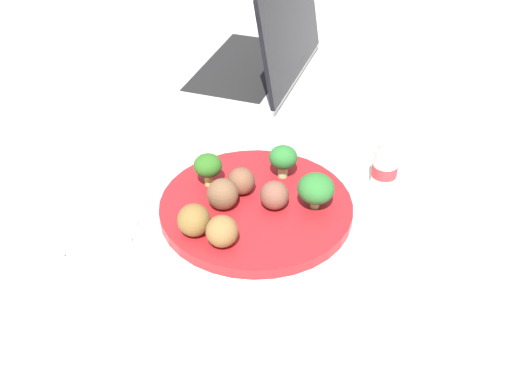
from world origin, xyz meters
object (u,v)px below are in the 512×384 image
object	(u,v)px
meatball_back_left	(223,195)
meatball_near_rim	(274,195)
knife	(80,231)
napkin	(87,241)
plate	(256,207)
meatball_mid_right	(194,220)
broccoli_floret_mid_left	(316,189)
laptop	(258,57)
meatball_front_right	(222,231)
yogurt_bottle	(385,167)
broccoli_floret_front_right	(208,166)
meatball_far_rim	(241,181)
broccoli_floret_back_right	(283,158)
fork	(81,248)

from	to	relation	value
meatball_back_left	meatball_near_rim	xyz separation A→B (m)	(-0.07, 0.01, -0.00)
knife	napkin	bearing A→B (deg)	118.38
plate	meatball_mid_right	xyz separation A→B (m)	(0.09, 0.05, 0.03)
broccoli_floret_mid_left	napkin	xyz separation A→B (m)	(0.32, 0.00, -0.05)
meatball_near_rim	laptop	bearing A→B (deg)	-96.81
meatball_mid_right	meatball_front_right	distance (m)	0.04
meatball_mid_right	yogurt_bottle	distance (m)	0.31
plate	broccoli_floret_front_right	size ratio (longest dim) A/B	5.40
meatball_far_rim	meatball_back_left	bearing A→B (deg)	45.05
meatball_mid_right	yogurt_bottle	xyz separation A→B (m)	(-0.30, -0.08, -0.01)
napkin	meatball_back_left	bearing A→B (deg)	-172.52
broccoli_floret_mid_left	meatball_far_rim	xyz separation A→B (m)	(0.10, -0.05, -0.01)
meatball_front_right	meatball_back_left	bearing A→B (deg)	-98.10
meatball_front_right	yogurt_bottle	xyz separation A→B (m)	(-0.26, -0.11, -0.00)
broccoli_floret_back_right	meatball_mid_right	size ratio (longest dim) A/B	1.15
broccoli_floret_back_right	knife	bearing A→B (deg)	13.00
broccoli_floret_back_right	meatball_far_rim	size ratio (longest dim) A/B	1.28
broccoli_floret_front_right	meatball_back_left	xyz separation A→B (m)	(-0.01, 0.06, -0.01)
broccoli_floret_back_right	knife	distance (m)	0.31
broccoli_floret_front_right	meatball_mid_right	size ratio (longest dim) A/B	1.15
plate	laptop	distance (m)	0.44
broccoli_floret_front_right	meatball_mid_right	world-z (taller)	broccoli_floret_front_right
broccoli_floret_mid_left	meatball_back_left	xyz separation A→B (m)	(0.13, -0.02, -0.01)
plate	meatball_far_rim	distance (m)	0.04
meatball_mid_right	meatball_front_right	world-z (taller)	meatball_mid_right
broccoli_floret_front_right	meatball_back_left	distance (m)	0.06
broccoli_floret_mid_left	meatball_mid_right	size ratio (longest dim) A/B	1.18
broccoli_floret_mid_left	broccoli_floret_front_right	size ratio (longest dim) A/B	1.03
yogurt_bottle	meatball_mid_right	bearing A→B (deg)	15.66
broccoli_floret_front_right	meatball_mid_right	bearing A→B (deg)	73.95
meatball_front_right	knife	bearing A→B (deg)	-20.01
broccoli_floret_back_right	broccoli_floret_mid_left	bearing A→B (deg)	110.17
meatball_front_right	meatball_near_rim	bearing A→B (deg)	-141.37
laptop	broccoli_floret_front_right	bearing A→B (deg)	69.70
napkin	knife	distance (m)	0.02
broccoli_floret_back_right	laptop	bearing A→B (deg)	-93.99
meatball_back_left	meatball_near_rim	world-z (taller)	meatball_back_left
meatball_near_rim	meatball_front_right	distance (m)	0.11
napkin	fork	world-z (taller)	fork
plate	knife	xyz separation A→B (m)	(0.25, 0.01, -0.00)
meatball_mid_right	yogurt_bottle	world-z (taller)	yogurt_bottle
knife	plate	bearing A→B (deg)	-177.74
meatball_front_right	laptop	xyz separation A→B (m)	(-0.14, -0.51, 0.00)
meatball_back_left	napkin	world-z (taller)	meatball_back_left
meatball_far_rim	laptop	world-z (taller)	laptop
meatball_mid_right	meatball_back_left	distance (m)	0.07
meatball_front_right	napkin	size ratio (longest dim) A/B	0.26
meatball_far_rim	fork	xyz separation A→B (m)	(0.23, 0.07, -0.03)
broccoli_floret_mid_left	meatball_near_rim	xyz separation A→B (m)	(0.06, -0.01, -0.01)
broccoli_floret_mid_left	broccoli_floret_front_right	distance (m)	0.16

